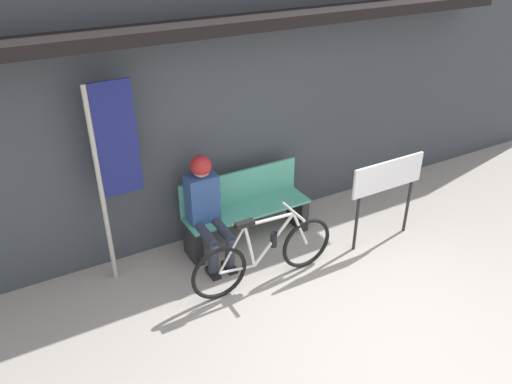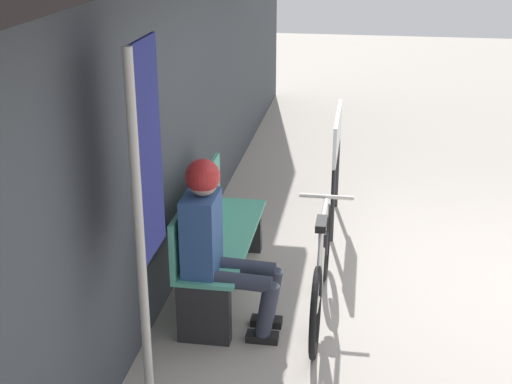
{
  "view_description": "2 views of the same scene",
  "coord_description": "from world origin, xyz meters",
  "px_view_note": "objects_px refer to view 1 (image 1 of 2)",
  "views": [
    {
      "loc": [
        -2.56,
        -2.29,
        3.47
      ],
      "look_at": [
        -0.34,
        1.64,
        0.93
      ],
      "focal_mm": 35.0,
      "sensor_mm": 36.0,
      "label": 1
    },
    {
      "loc": [
        -4.93,
        1.11,
        2.73
      ],
      "look_at": [
        -0.14,
        1.85,
        0.8
      ],
      "focal_mm": 50.0,
      "sensor_mm": 36.0,
      "label": 2
    }
  ],
  "objects_px": {
    "park_bench_near": "(246,211)",
    "person_seated": "(206,203)",
    "bicycle": "(265,255)",
    "banner_pole": "(111,159)",
    "signboard": "(387,181)"
  },
  "relations": [
    {
      "from": "banner_pole",
      "to": "signboard",
      "type": "relative_size",
      "value": 2.03
    },
    {
      "from": "bicycle",
      "to": "person_seated",
      "type": "distance_m",
      "value": 0.85
    },
    {
      "from": "bicycle",
      "to": "banner_pole",
      "type": "bearing_deg",
      "value": 145.23
    },
    {
      "from": "bicycle",
      "to": "banner_pole",
      "type": "relative_size",
      "value": 0.78
    },
    {
      "from": "banner_pole",
      "to": "signboard",
      "type": "xyz_separation_m",
      "value": [
        2.83,
        -0.87,
        -0.58
      ]
    },
    {
      "from": "park_bench_near",
      "to": "banner_pole",
      "type": "xyz_separation_m",
      "value": [
        -1.44,
        0.06,
        0.99
      ]
    },
    {
      "from": "bicycle",
      "to": "signboard",
      "type": "height_order",
      "value": "signboard"
    },
    {
      "from": "park_bench_near",
      "to": "banner_pole",
      "type": "relative_size",
      "value": 0.7
    },
    {
      "from": "park_bench_near",
      "to": "banner_pole",
      "type": "height_order",
      "value": "banner_pole"
    },
    {
      "from": "park_bench_near",
      "to": "signboard",
      "type": "xyz_separation_m",
      "value": [
        1.4,
        -0.81,
        0.41
      ]
    },
    {
      "from": "person_seated",
      "to": "signboard",
      "type": "bearing_deg",
      "value": -19.75
    },
    {
      "from": "park_bench_near",
      "to": "person_seated",
      "type": "bearing_deg",
      "value": -168.15
    },
    {
      "from": "park_bench_near",
      "to": "signboard",
      "type": "bearing_deg",
      "value": -30.14
    },
    {
      "from": "park_bench_near",
      "to": "person_seated",
      "type": "distance_m",
      "value": 0.64
    },
    {
      "from": "person_seated",
      "to": "banner_pole",
      "type": "height_order",
      "value": "banner_pole"
    }
  ]
}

